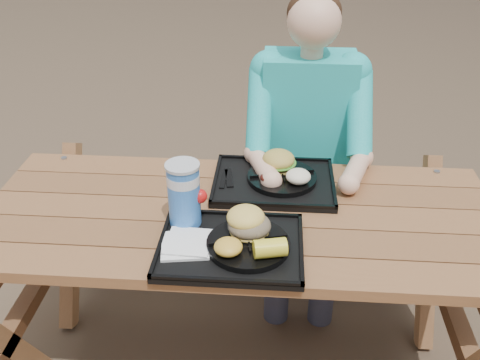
{
  "coord_description": "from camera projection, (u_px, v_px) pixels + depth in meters",
  "views": [
    {
      "loc": [
        0.11,
        -1.53,
        1.8
      ],
      "look_at": [
        0.0,
        0.0,
        0.88
      ],
      "focal_mm": 40.0,
      "sensor_mm": 36.0,
      "label": 1
    }
  ],
  "objects": [
    {
      "name": "potato_salad",
      "position": [
        298.0,
        176.0,
        1.94
      ],
      "size": [
        0.09,
        0.09,
        0.05
      ],
      "primitive_type": "ellipsoid",
      "color": "white",
      "rests_on": "plate_far"
    },
    {
      "name": "soda_cup",
      "position": [
        184.0,
        195.0,
        1.72
      ],
      "size": [
        0.1,
        0.1,
        0.21
      ],
      "primitive_type": "cylinder",
      "color": "blue",
      "rests_on": "tray_near"
    },
    {
      "name": "burger",
      "position": [
        279.0,
        155.0,
        2.01
      ],
      "size": [
        0.13,
        0.13,
        0.11
      ],
      "primitive_type": null,
      "color": "gold",
      "rests_on": "plate_far"
    },
    {
      "name": "corn_cob",
      "position": [
        270.0,
        248.0,
        1.57
      ],
      "size": [
        0.12,
        0.12,
        0.06
      ],
      "primitive_type": null,
      "rotation": [
        0.0,
        0.0,
        0.23
      ],
      "color": "yellow",
      "rests_on": "plate_near"
    },
    {
      "name": "diner",
      "position": [
        304.0,
        164.0,
        2.38
      ],
      "size": [
        0.48,
        0.84,
        1.28
      ],
      "primitive_type": null,
      "color": "#1CCAC2",
      "rests_on": "ground"
    },
    {
      "name": "tray_near",
      "position": [
        231.0,
        248.0,
        1.67
      ],
      "size": [
        0.45,
        0.35,
        0.02
      ],
      "primitive_type": "cube",
      "color": "black",
      "rests_on": "picnic_table"
    },
    {
      "name": "plate_far",
      "position": [
        282.0,
        177.0,
        2.0
      ],
      "size": [
        0.26,
        0.26,
        0.02
      ],
      "primitive_type": "cylinder",
      "color": "black",
      "rests_on": "tray_far"
    },
    {
      "name": "plate_near",
      "position": [
        248.0,
        244.0,
        1.65
      ],
      "size": [
        0.26,
        0.26,
        0.02
      ],
      "primitive_type": "cylinder",
      "color": "black",
      "rests_on": "tray_near"
    },
    {
      "name": "cutlery_far",
      "position": [
        229.0,
        178.0,
        2.02
      ],
      "size": [
        0.05,
        0.14,
        0.01
      ],
      "primitive_type": "cube",
      "rotation": [
        0.0,
        0.0,
        0.17
      ],
      "color": "black",
      "rests_on": "tray_far"
    },
    {
      "name": "ground",
      "position": [
        240.0,
        360.0,
        2.24
      ],
      "size": [
        60.0,
        60.0,
        0.0
      ],
      "primitive_type": "plane",
      "color": "#999999",
      "rests_on": "ground"
    },
    {
      "name": "sandwich",
      "position": [
        249.0,
        215.0,
        1.65
      ],
      "size": [
        0.13,
        0.13,
        0.13
      ],
      "primitive_type": null,
      "color": "#F9CD57",
      "rests_on": "plate_near"
    },
    {
      "name": "tray_far",
      "position": [
        274.0,
        183.0,
        2.01
      ],
      "size": [
        0.45,
        0.35,
        0.02
      ],
      "primitive_type": "cube",
      "color": "black",
      "rests_on": "picnic_table"
    },
    {
      "name": "condiment_bbq",
      "position": [
        234.0,
        218.0,
        1.77
      ],
      "size": [
        0.05,
        0.05,
        0.03
      ],
      "primitive_type": "cylinder",
      "color": "black",
      "rests_on": "tray_near"
    },
    {
      "name": "condiment_mustard",
      "position": [
        256.0,
        220.0,
        1.76
      ],
      "size": [
        0.05,
        0.05,
        0.03
      ],
      "primitive_type": "cylinder",
      "color": "gold",
      "rests_on": "tray_near"
    },
    {
      "name": "picnic_table",
      "position": [
        240.0,
        293.0,
        2.05
      ],
      "size": [
        1.8,
        1.49,
        0.75
      ],
      "primitive_type": null,
      "color": "#999999",
      "rests_on": "ground"
    },
    {
      "name": "mac_cheese",
      "position": [
        228.0,
        247.0,
        1.59
      ],
      "size": [
        0.09,
        0.09,
        0.04
      ],
      "primitive_type": "ellipsoid",
      "color": "yellow",
      "rests_on": "plate_near"
    },
    {
      "name": "baked_beans",
      "position": [
        270.0,
        177.0,
        1.95
      ],
      "size": [
        0.07,
        0.07,
        0.03
      ],
      "primitive_type": "ellipsoid",
      "color": "#46140E",
      "rests_on": "plate_far"
    },
    {
      "name": "napkin_stack",
      "position": [
        185.0,
        244.0,
        1.65
      ],
      "size": [
        0.17,
        0.17,
        0.02
      ],
      "primitive_type": "cube",
      "rotation": [
        0.0,
        0.0,
        0.15
      ],
      "color": "white",
      "rests_on": "tray_near"
    }
  ]
}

